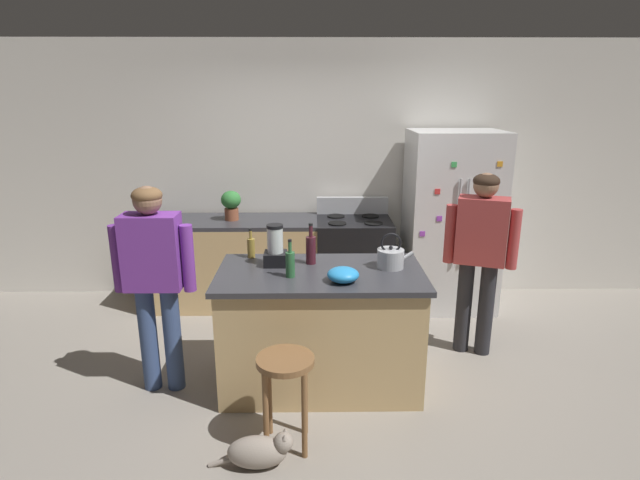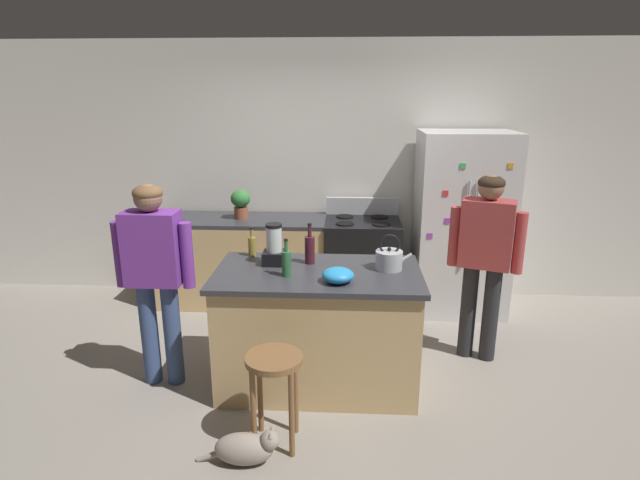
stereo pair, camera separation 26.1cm
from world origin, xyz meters
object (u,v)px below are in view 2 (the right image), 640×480
object	(u,v)px
bottle_vinegar	(252,246)
bar_stool	(274,376)
refrigerator	(461,224)
stove_range	(362,263)
kitchen_island	(318,328)
person_by_sink_right	(485,251)
cat	(247,448)
bottle_wine	(310,249)
potted_plant	(241,202)
bottle_olive_oil	(286,263)
tea_kettle	(389,259)
person_by_island_left	(155,267)
blender_appliance	(274,247)
mixing_bowl	(338,275)

from	to	relation	value
bottle_vinegar	bar_stool	bearing A→B (deg)	-73.25
refrigerator	stove_range	distance (m)	1.08
kitchen_island	person_by_sink_right	world-z (taller)	person_by_sink_right
person_by_sink_right	bottle_vinegar	distance (m)	1.88
kitchen_island	bottle_vinegar	xyz separation A→B (m)	(-0.54, 0.33, 0.54)
stove_range	bar_stool	size ratio (longest dim) A/B	1.76
cat	bottle_vinegar	distance (m)	1.55
stove_range	bottle_wine	world-z (taller)	bottle_wine
potted_plant	bottle_olive_oil	world-z (taller)	potted_plant
cat	bottle_olive_oil	xyz separation A→B (m)	(0.16, 0.81, 0.91)
tea_kettle	bottle_vinegar	bearing A→B (deg)	166.76
bar_stool	bottle_vinegar	xyz separation A→B (m)	(-0.32, 1.05, 0.52)
person_by_island_left	bottle_wine	size ratio (longest dim) A/B	4.95
person_by_island_left	bottle_olive_oil	distance (m)	0.99
person_by_sink_right	bottle_olive_oil	size ratio (longest dim) A/B	5.68
bar_stool	bottle_vinegar	size ratio (longest dim) A/B	2.65
bottle_wine	tea_kettle	size ratio (longest dim) A/B	1.15
blender_appliance	bottle_olive_oil	distance (m)	0.29
stove_range	person_by_island_left	bearing A→B (deg)	-134.82
bar_stool	blender_appliance	size ratio (longest dim) A/B	1.99
person_by_island_left	bottle_vinegar	distance (m)	0.76
cat	person_by_island_left	bearing A→B (deg)	133.18
bar_stool	bottle_vinegar	bearing A→B (deg)	106.75
person_by_sink_right	cat	xyz separation A→B (m)	(-1.70, -1.40, -0.84)
bar_stool	bottle_wine	world-z (taller)	bottle_wine
bottle_olive_oil	bottle_vinegar	size ratio (longest dim) A/B	1.17
stove_range	potted_plant	size ratio (longest dim) A/B	3.67
bottle_vinegar	kitchen_island	bearing A→B (deg)	-31.12
person_by_island_left	blender_appliance	size ratio (longest dim) A/B	4.98
refrigerator	bar_stool	bearing A→B (deg)	-125.42
blender_appliance	tea_kettle	bearing A→B (deg)	-4.62
bottle_vinegar	blender_appliance	bearing A→B (deg)	-41.50
refrigerator	person_by_island_left	distance (m)	2.98
kitchen_island	blender_appliance	size ratio (longest dim) A/B	4.82
person_by_island_left	person_by_sink_right	distance (m)	2.58
bottle_olive_oil	bottle_wine	xyz separation A→B (m)	(0.14, 0.29, 0.02)
bar_stool	person_by_island_left	bearing A→B (deg)	145.19
person_by_island_left	kitchen_island	bearing A→B (deg)	2.30
kitchen_island	blender_appliance	bearing A→B (deg)	156.57
cat	bottle_olive_oil	distance (m)	1.23
blender_appliance	person_by_island_left	bearing A→B (deg)	-167.23
tea_kettle	bar_stool	bearing A→B (deg)	-133.16
mixing_bowl	bar_stool	bearing A→B (deg)	-126.44
kitchen_island	bar_stool	distance (m)	0.76
cat	kitchen_island	bearing A→B (deg)	67.62
bottle_olive_oil	bottle_wine	size ratio (longest dim) A/B	0.87
refrigerator	tea_kettle	xyz separation A→B (m)	(-0.83, -1.42, 0.09)
potted_plant	person_by_sink_right	bearing A→B (deg)	-25.73
kitchen_island	stove_range	xyz separation A→B (m)	(0.37, 1.52, 0.01)
potted_plant	tea_kettle	distance (m)	2.04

